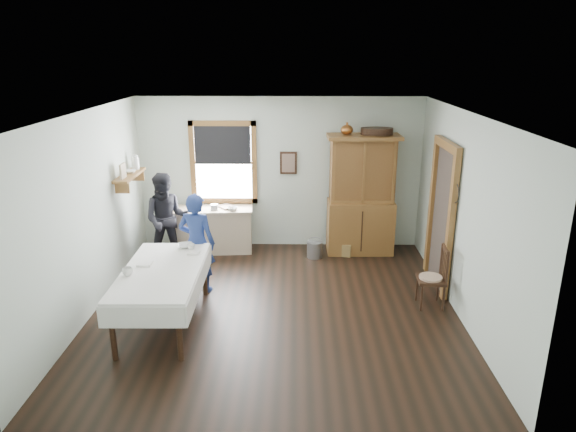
{
  "coord_description": "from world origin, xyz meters",
  "views": [
    {
      "loc": [
        0.27,
        -6.44,
        3.45
      ],
      "look_at": [
        0.17,
        0.3,
        1.26
      ],
      "focal_mm": 32.0,
      "sensor_mm": 36.0,
      "label": 1
    }
  ],
  "objects": [
    {
      "name": "wall_shelf",
      "position": [
        -2.37,
        1.54,
        1.57
      ],
      "size": [
        0.24,
        1.0,
        0.44
      ],
      "color": "brown",
      "rests_on": "room"
    },
    {
      "name": "pail",
      "position": [
        0.61,
        1.88,
        0.14
      ],
      "size": [
        0.32,
        0.32,
        0.28
      ],
      "primitive_type": "cube",
      "rotation": [
        0.0,
        0.0,
        0.24
      ],
      "color": "gray",
      "rests_on": "room"
    },
    {
      "name": "spindle_chair",
      "position": [
        2.18,
        0.12,
        0.44
      ],
      "size": [
        0.43,
        0.43,
        0.88
      ],
      "primitive_type": "cube",
      "rotation": [
        0.0,
        0.0,
        -0.07
      ],
      "color": "#341F12",
      "rests_on": "room"
    },
    {
      "name": "dining_table",
      "position": [
        -1.44,
        -0.43,
        0.39
      ],
      "size": [
        1.04,
        1.95,
        0.77
      ],
      "primitive_type": "cube",
      "rotation": [
        0.0,
        0.0,
        0.01
      ],
      "color": "white",
      "rests_on": "room"
    },
    {
      "name": "counter_book",
      "position": [
        -1.04,
        2.15,
        0.81
      ],
      "size": [
        0.29,
        0.3,
        0.02
      ],
      "primitive_type": "imported",
      "rotation": [
        0.0,
        0.0,
        0.66
      ],
      "color": "#7B6152",
      "rests_on": "work_counter"
    },
    {
      "name": "framed_picture",
      "position": [
        0.15,
        2.46,
        1.55
      ],
      "size": [
        0.3,
        0.04,
        0.4
      ],
      "primitive_type": "cube",
      "color": "#341F12",
      "rests_on": "room"
    },
    {
      "name": "doorway",
      "position": [
        2.46,
        0.85,
        1.16
      ],
      "size": [
        0.09,
        1.14,
        2.22
      ],
      "color": "#3F342D",
      "rests_on": "room"
    },
    {
      "name": "table_cup_b",
      "position": [
        -1.18,
        0.21,
        0.82
      ],
      "size": [
        0.12,
        0.12,
        0.1
      ],
      "primitive_type": "imported",
      "rotation": [
        0.0,
        0.0,
        0.08
      ],
      "color": "white",
      "rests_on": "dining_table"
    },
    {
      "name": "shelf_bowl",
      "position": [
        -2.37,
        1.55,
        1.6
      ],
      "size": [
        0.22,
        0.22,
        0.05
      ],
      "primitive_type": "imported",
      "color": "white",
      "rests_on": "wall_shelf"
    },
    {
      "name": "rug_beater",
      "position": [
        2.45,
        0.3,
        1.72
      ],
      "size": [
        0.01,
        0.27,
        0.27
      ],
      "primitive_type": "torus",
      "rotation": [
        0.0,
        1.57,
        0.0
      ],
      "color": "black",
      "rests_on": "room"
    },
    {
      "name": "figure_dark",
      "position": [
        -1.85,
        1.59,
        0.72
      ],
      "size": [
        0.77,
        0.64,
        1.45
      ],
      "primitive_type": "imported",
      "rotation": [
        0.0,
        0.0,
        0.13
      ],
      "color": "black",
      "rests_on": "room"
    },
    {
      "name": "table_bowl",
      "position": [
        -1.29,
        0.34,
        0.8
      ],
      "size": [
        0.28,
        0.28,
        0.06
      ],
      "primitive_type": "imported",
      "rotation": [
        0.0,
        0.0,
        0.19
      ],
      "color": "white",
      "rests_on": "dining_table"
    },
    {
      "name": "table_cup_a",
      "position": [
        -1.81,
        -0.61,
        0.82
      ],
      "size": [
        0.15,
        0.15,
        0.1
      ],
      "primitive_type": "imported",
      "rotation": [
        0.0,
        0.0,
        -0.15
      ],
      "color": "white",
      "rests_on": "dining_table"
    },
    {
      "name": "room",
      "position": [
        0.0,
        0.0,
        1.35
      ],
      "size": [
        5.01,
        5.01,
        2.7
      ],
      "color": "black",
      "rests_on": "ground"
    },
    {
      "name": "counter_bowl",
      "position": [
        -0.82,
        2.05,
        0.83
      ],
      "size": [
        0.21,
        0.21,
        0.06
      ],
      "primitive_type": "imported",
      "rotation": [
        0.0,
        0.0,
        0.19
      ],
      "color": "white",
      "rests_on": "work_counter"
    },
    {
      "name": "window",
      "position": [
        -1.0,
        2.46,
        1.63
      ],
      "size": [
        1.18,
        0.07,
        1.48
      ],
      "color": "white",
      "rests_on": "room"
    },
    {
      "name": "woman_blue",
      "position": [
        -1.17,
        0.57,
        0.7
      ],
      "size": [
        0.57,
        0.44,
        1.4
      ],
      "primitive_type": "imported",
      "rotation": [
        0.0,
        0.0,
        2.93
      ],
      "color": "navy",
      "rests_on": "room"
    },
    {
      "name": "wicker_basket",
      "position": [
        1.09,
        2.03,
        0.11
      ],
      "size": [
        0.44,
        0.36,
        0.22
      ],
      "primitive_type": "cube",
      "rotation": [
        0.0,
        0.0,
        -0.28
      ],
      "color": "olive",
      "rests_on": "room"
    },
    {
      "name": "china_hutch",
      "position": [
        1.42,
        2.16,
        1.05
      ],
      "size": [
        1.24,
        0.61,
        2.1
      ],
      "primitive_type": "cube",
      "rotation": [
        0.0,
        0.0,
        0.02
      ],
      "color": "brown",
      "rests_on": "room"
    },
    {
      "name": "work_counter",
      "position": [
        -1.18,
        2.16,
        0.4
      ],
      "size": [
        1.43,
        0.63,
        0.8
      ],
      "primitive_type": "cube",
      "rotation": [
        0.0,
        0.0,
        0.07
      ],
      "color": "tan",
      "rests_on": "room"
    }
  ]
}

